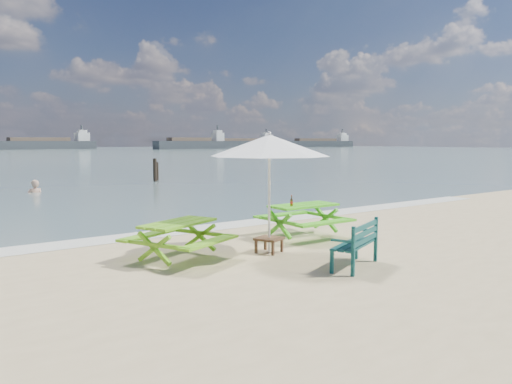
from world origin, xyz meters
TOP-DOWN VIEW (x-y plane):
  - foam_strip at (0.00, 4.60)m, footprint 22.00×0.90m
  - picnic_table_left at (-2.12, 2.04)m, footprint 1.97×2.06m
  - picnic_table_right at (1.11, 2.32)m, footprint 1.55×1.72m
  - park_bench at (0.04, -0.15)m, footprint 1.29×0.85m
  - side_table at (-0.44, 1.57)m, footprint 0.60×0.60m
  - patio_umbrella at (-0.44, 1.57)m, footprint 2.98×2.98m
  - beer_bottle at (0.70, 2.26)m, footprint 0.06×0.06m
  - swimmer at (-1.39, 16.17)m, footprint 0.70×0.50m
  - mooring_pilings at (5.21, 18.65)m, footprint 0.58×0.78m
  - cargo_ships at (60.98, 125.21)m, footprint 155.59×29.03m

SIDE VIEW (x-z plane):
  - swimmer at x=-1.39m, z-range -1.27..0.53m
  - foam_strip at x=0.00m, z-range 0.00..0.01m
  - side_table at x=-0.44m, z-range 0.01..0.30m
  - park_bench at x=0.04m, z-range -0.15..0.61m
  - picnic_table_left at x=-2.12m, z-range -0.01..0.68m
  - picnic_table_right at x=1.11m, z-range -0.01..0.72m
  - mooring_pilings at x=5.21m, z-range -0.24..1.17m
  - beer_bottle at x=0.70m, z-range 0.69..0.93m
  - cargo_ships at x=60.98m, z-range -1.02..3.38m
  - patio_umbrella at x=-0.44m, z-range 0.92..3.16m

